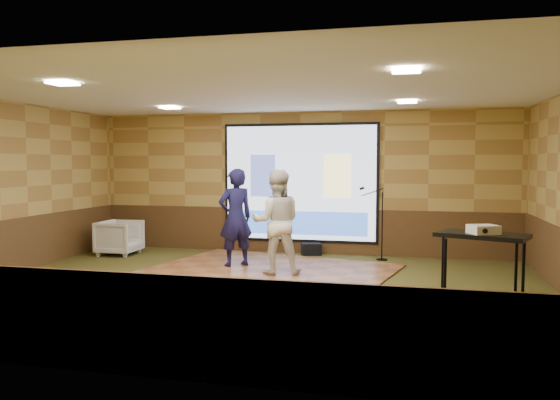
% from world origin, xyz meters
% --- Properties ---
extents(ground, '(9.00, 9.00, 0.00)m').
position_xyz_m(ground, '(0.00, 0.00, 0.00)').
color(ground, '#2B391A').
rests_on(ground, ground).
extents(room_shell, '(9.04, 7.04, 3.02)m').
position_xyz_m(room_shell, '(0.00, 0.00, 2.09)').
color(room_shell, tan).
rests_on(room_shell, ground).
extents(wainscot_back, '(9.00, 0.04, 0.95)m').
position_xyz_m(wainscot_back, '(0.00, 3.48, 0.47)').
color(wainscot_back, '#492F18').
rests_on(wainscot_back, ground).
extents(wainscot_front, '(9.00, 0.04, 0.95)m').
position_xyz_m(wainscot_front, '(0.00, -3.48, 0.47)').
color(wainscot_front, '#492F18').
rests_on(wainscot_front, ground).
extents(wainscot_left, '(0.04, 7.00, 0.95)m').
position_xyz_m(wainscot_left, '(-4.48, 0.00, 0.47)').
color(wainscot_left, '#492F18').
rests_on(wainscot_left, ground).
extents(projector_screen, '(3.32, 0.06, 2.52)m').
position_xyz_m(projector_screen, '(0.00, 3.44, 1.47)').
color(projector_screen, black).
rests_on(projector_screen, room_shell).
extents(downlight_nw, '(0.32, 0.32, 0.02)m').
position_xyz_m(downlight_nw, '(-2.20, 1.80, 2.97)').
color(downlight_nw, '#F7E0B9').
rests_on(downlight_nw, room_shell).
extents(downlight_ne, '(0.32, 0.32, 0.02)m').
position_xyz_m(downlight_ne, '(2.20, 1.80, 2.97)').
color(downlight_ne, '#F7E0B9').
rests_on(downlight_ne, room_shell).
extents(downlight_sw, '(0.32, 0.32, 0.02)m').
position_xyz_m(downlight_sw, '(-2.20, -1.50, 2.97)').
color(downlight_sw, '#F7E0B9').
rests_on(downlight_sw, room_shell).
extents(downlight_se, '(0.32, 0.32, 0.02)m').
position_xyz_m(downlight_se, '(2.20, -1.50, 2.97)').
color(downlight_se, '#F7E0B9').
rests_on(downlight_se, room_shell).
extents(dance_floor, '(4.75, 4.00, 0.03)m').
position_xyz_m(dance_floor, '(-0.15, 1.38, 0.01)').
color(dance_floor, '#955D36').
rests_on(dance_floor, ground).
extents(player_left, '(0.78, 0.75, 1.79)m').
position_xyz_m(player_left, '(-0.84, 1.62, 0.93)').
color(player_left, '#15133D').
rests_on(player_left, dance_floor).
extents(player_right, '(1.01, 0.87, 1.78)m').
position_xyz_m(player_right, '(0.05, 1.12, 0.92)').
color(player_right, silver).
rests_on(player_right, dance_floor).
extents(av_table, '(1.03, 0.54, 1.09)m').
position_xyz_m(av_table, '(3.12, -0.96, 0.78)').
color(av_table, black).
rests_on(av_table, ground).
extents(projector, '(0.40, 0.37, 0.11)m').
position_xyz_m(projector, '(3.12, -1.04, 1.14)').
color(projector, white).
rests_on(projector, av_table).
extents(mic_stand, '(0.57, 0.23, 1.46)m').
position_xyz_m(mic_stand, '(1.69, 3.00, 0.49)').
color(mic_stand, black).
rests_on(mic_stand, ground).
extents(banquet_chair, '(0.81, 0.78, 0.73)m').
position_xyz_m(banquet_chair, '(-3.63, 2.36, 0.36)').
color(banquet_chair, gray).
rests_on(banquet_chair, ground).
extents(duffel_bag, '(0.47, 0.39, 0.25)m').
position_xyz_m(duffel_bag, '(0.29, 3.25, 0.12)').
color(duffel_bag, black).
rests_on(duffel_bag, ground).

